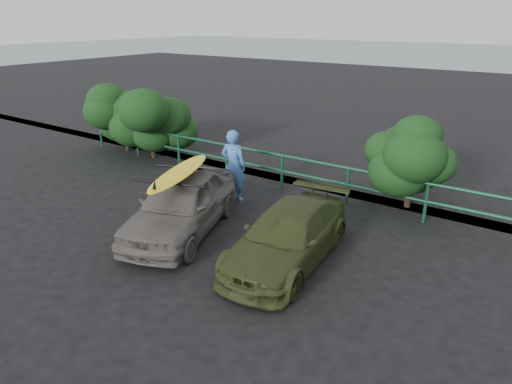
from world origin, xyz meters
TOP-DOWN VIEW (x-y plane):
  - ground at (0.00, 0.00)m, footprint 80.00×80.00m
  - ocean at (0.00, 60.00)m, footprint 200.00×200.00m
  - guardrail at (0.00, 5.00)m, footprint 14.00×0.08m
  - shrub_left at (-4.80, 5.40)m, footprint 3.20×2.40m
  - shrub_right at (5.00, 5.50)m, footprint 3.20×2.40m
  - sedan at (0.55, 1.37)m, footprint 2.77×4.24m
  - olive_vehicle at (3.23, 1.57)m, footprint 1.92×3.94m
  - man at (0.34, 3.60)m, footprint 0.77×0.57m
  - roof_rack at (0.55, 1.37)m, footprint 1.91×1.61m
  - surfboard at (0.55, 1.37)m, footprint 1.46×2.84m

SIDE VIEW (x-z plane):
  - ground at x=0.00m, z-range 0.00..0.00m
  - ocean at x=0.00m, z-range 0.00..0.00m
  - guardrail at x=0.00m, z-range 0.00..1.04m
  - olive_vehicle at x=3.23m, z-range 0.00..1.10m
  - sedan at x=0.55m, z-range 0.00..1.34m
  - man at x=0.34m, z-range 0.00..1.93m
  - shrub_left at x=-4.80m, z-range 0.00..2.35m
  - shrub_right at x=5.00m, z-range 0.00..2.53m
  - roof_rack at x=0.55m, z-range 1.34..1.40m
  - surfboard at x=0.55m, z-range 1.40..1.48m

